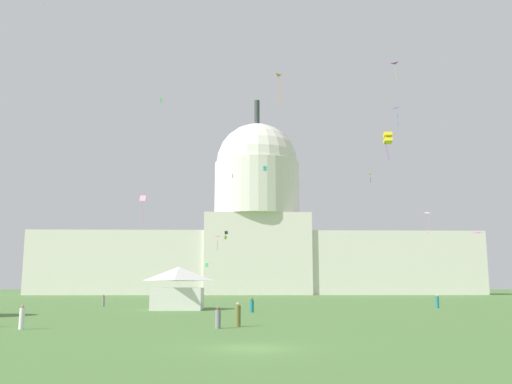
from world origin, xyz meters
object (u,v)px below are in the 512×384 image
(kite_violet_high, at_px, (395,67))
(kite_black_low, at_px, (226,233))
(kite_green_low, at_px, (207,265))
(kite_magenta_low, at_px, (477,235))
(person_teal_front_right, at_px, (252,306))
(kite_gold_mid, at_px, (371,176))
(event_tent, at_px, (178,288))
(person_grey_deep_crowd, at_px, (218,319))
(kite_turquoise_mid, at_px, (265,168))
(person_teal_lawn_far_left, at_px, (437,302))
(person_olive_back_center, at_px, (238,316))
(kite_lime_low, at_px, (226,237))
(capitol_building, at_px, (257,235))
(kite_pink_low, at_px, (143,202))
(kite_green_high, at_px, (161,100))
(kite_yellow_mid, at_px, (388,138))
(kite_red_low, at_px, (218,238))
(kite_orange_mid, at_px, (281,81))
(kite_white_low, at_px, (429,216))
(person_grey_front_center, at_px, (103,301))
(person_white_front_left, at_px, (22,318))
(kite_blue_high, at_px, (398,110))

(kite_violet_high, height_order, kite_black_low, kite_violet_high)
(kite_green_low, xyz_separation_m, kite_magenta_low, (44.74, -79.78, 1.52))
(person_teal_front_right, distance_m, kite_gold_mid, 88.14)
(event_tent, relative_size, kite_gold_mid, 3.90)
(person_grey_deep_crowd, xyz_separation_m, kite_turquoise_mid, (5.79, 55.41, 22.32))
(person_teal_lawn_far_left, xyz_separation_m, kite_turquoise_mid, (-21.22, 21.99, 22.20))
(person_olive_back_center, bearing_deg, kite_violet_high, -135.50)
(kite_lime_low, bearing_deg, person_teal_front_right, 100.39)
(capitol_building, relative_size, person_teal_front_right, 91.09)
(capitol_building, height_order, kite_turquoise_mid, capitol_building)
(person_olive_back_center, relative_size, kite_pink_low, 0.40)
(person_teal_lawn_far_left, relative_size, person_teal_front_right, 1.08)
(person_teal_lawn_far_left, distance_m, kite_green_low, 95.69)
(capitol_building, xyz_separation_m, person_grey_deep_crowd, (-7.15, -144.84, -18.76))
(event_tent, relative_size, kite_green_low, 5.73)
(kite_green_high, bearing_deg, person_teal_front_right, -31.91)
(kite_green_high, bearing_deg, kite_black_low, -16.95)
(kite_yellow_mid, bearing_deg, kite_red_low, 109.29)
(kite_orange_mid, bearing_deg, kite_white_low, -22.91)
(person_grey_front_center, bearing_deg, kite_gold_mid, -141.14)
(person_grey_deep_crowd, bearing_deg, event_tent, 57.90)
(person_teal_lawn_far_left, relative_size, kite_gold_mid, 0.91)
(kite_green_low, height_order, kite_magenta_low, kite_magenta_low)
(person_teal_lawn_far_left, distance_m, kite_magenta_low, 16.24)
(person_olive_back_center, bearing_deg, capitol_building, -111.86)
(person_olive_back_center, height_order, person_grey_deep_crowd, person_olive_back_center)
(kite_orange_mid, bearing_deg, person_teal_lawn_far_left, -65.23)
(kite_magenta_low, relative_size, kite_red_low, 0.41)
(person_grey_deep_crowd, xyz_separation_m, person_white_front_left, (-13.09, -0.46, 0.08))
(person_grey_front_center, distance_m, kite_magenta_low, 55.15)
(person_olive_back_center, xyz_separation_m, person_teal_front_right, (1.46, 21.30, -0.07))
(kite_magenta_low, bearing_deg, kite_green_low, 159.08)
(kite_green_high, bearing_deg, kite_pink_low, -39.18)
(kite_turquoise_mid, xyz_separation_m, kite_blue_high, (28.15, 14.60, 15.57))
(person_teal_front_right, bearing_deg, kite_blue_high, 94.24)
(person_white_front_left, height_order, kite_white_low, kite_white_low)
(person_white_front_left, bearing_deg, kite_blue_high, 77.52)
(event_tent, distance_m, kite_green_low, 91.97)
(event_tent, xyz_separation_m, person_grey_front_center, (-11.51, 10.24, -1.81))
(kite_pink_low, height_order, kite_violet_high, kite_violet_high)
(person_olive_back_center, bearing_deg, kite_yellow_mid, -148.19)
(person_teal_lawn_far_left, relative_size, kite_violet_high, 0.55)
(kite_pink_low, height_order, kite_magenta_low, kite_pink_low)
(person_olive_back_center, xyz_separation_m, kite_red_low, (-5.69, 106.12, 14.42))
(kite_white_low, bearing_deg, kite_green_high, 129.60)
(kite_white_low, bearing_deg, person_olive_back_center, -130.20)
(person_teal_lawn_far_left, bearing_deg, event_tent, 51.69)
(person_teal_lawn_far_left, bearing_deg, person_olive_back_center, 97.55)
(person_grey_front_center, xyz_separation_m, person_white_front_left, (4.47, -41.08, -0.01))
(person_grey_deep_crowd, relative_size, kite_turquoise_mid, 1.54)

